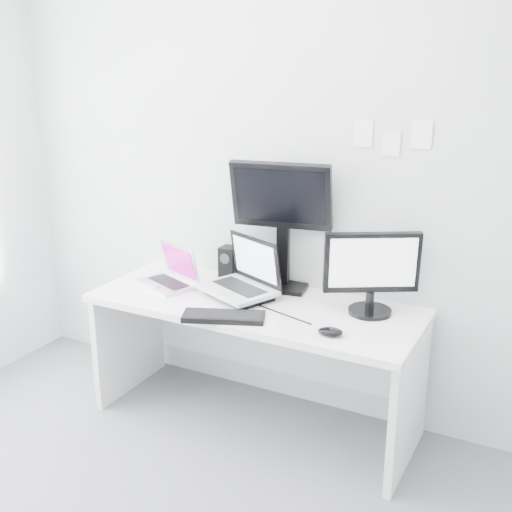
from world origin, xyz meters
name	(u,v)px	position (x,y,z in m)	size (l,w,h in m)	color
back_wall	(283,178)	(0.00, 1.60, 1.35)	(3.60, 3.60, 0.00)	silver
desk	(254,363)	(0.00, 1.25, 0.36)	(1.80, 0.70, 0.73)	white
macbook	(166,265)	(-0.57, 1.24, 0.85)	(0.33, 0.25, 0.25)	silver
speaker	(229,263)	(-0.31, 1.52, 0.83)	(0.10, 0.10, 0.20)	black
dell_laptop	(237,268)	(-0.12, 1.27, 0.90)	(0.40, 0.31, 0.33)	silver
rear_monitor	(282,225)	(0.04, 1.51, 1.11)	(0.55, 0.20, 0.75)	black
samsung_monitor	(372,272)	(0.60, 1.39, 0.95)	(0.49, 0.22, 0.45)	black
keyboard	(224,317)	(-0.03, 0.97, 0.74)	(0.41, 0.15, 0.03)	black
mouse	(330,332)	(0.52, 1.04, 0.75)	(0.12, 0.08, 0.04)	black
wall_note_0	(363,133)	(0.45, 1.59, 1.62)	(0.10, 0.00, 0.14)	white
wall_note_1	(391,143)	(0.60, 1.59, 1.58)	(0.09, 0.00, 0.13)	white
wall_note_2	(422,135)	(0.75, 1.59, 1.63)	(0.10, 0.00, 0.14)	white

